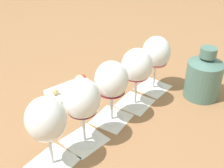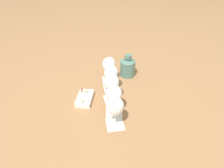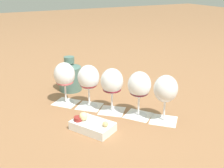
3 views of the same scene
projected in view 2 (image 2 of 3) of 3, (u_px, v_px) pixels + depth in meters
ground_plane at (112, 99)px, 1.31m from camera, size 8.00×8.00×0.00m
tasting_card_0 at (109, 80)px, 1.49m from camera, size 0.14×0.14×0.00m
tasting_card_1 at (111, 89)px, 1.40m from camera, size 0.14×0.14×0.00m
tasting_card_2 at (112, 99)px, 1.31m from camera, size 0.14×0.14×0.00m
tasting_card_3 at (114, 111)px, 1.21m from camera, size 0.14×0.14×0.00m
tasting_card_4 at (115, 124)px, 1.13m from camera, size 0.14×0.14×0.00m
wine_glass_0 at (109, 65)px, 1.42m from camera, size 0.09×0.09×0.19m
wine_glass_1 at (111, 74)px, 1.33m from camera, size 0.09×0.09×0.19m
wine_glass_2 at (112, 83)px, 1.24m from camera, size 0.09×0.09×0.19m
wine_glass_3 at (114, 95)px, 1.14m from camera, size 0.09×0.09×0.19m
wine_glass_4 at (115, 107)px, 1.05m from camera, size 0.09×0.09×0.19m
ceramic_vase at (128, 67)px, 1.51m from camera, size 0.11×0.11×0.17m
snack_dish at (85, 98)px, 1.29m from camera, size 0.18×0.16×0.07m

